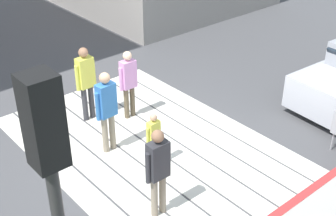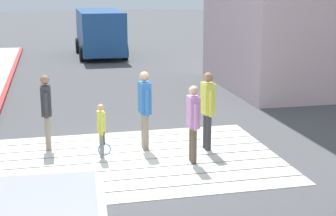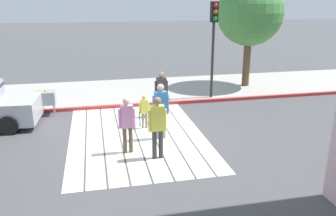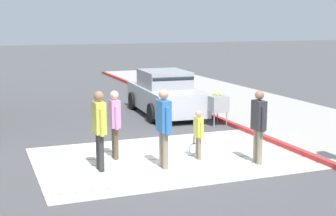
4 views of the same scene
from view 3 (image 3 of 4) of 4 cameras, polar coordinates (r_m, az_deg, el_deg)
name	(u,v)px [view 3 (image 3 of 4)]	position (r m, az deg, el deg)	size (l,w,h in m)	color
ground_plane	(137,136)	(11.51, -5.21, -4.61)	(120.00, 120.00, 0.00)	#4C4C4F
crosswalk_stripes	(137,136)	(11.51, -5.21, -4.58)	(6.40, 4.35, 0.01)	silver
sidewalk_west	(122,92)	(16.79, -7.65, 2.69)	(4.80, 40.00, 0.12)	#ADA8A0
curb_painted	(127,106)	(14.54, -6.85, 0.39)	(0.16, 40.00, 0.13)	#BC3333
traffic_light_corner	(214,31)	(15.10, 7.57, 12.52)	(0.39, 0.28, 4.24)	#2D2D2D
street_tree	(250,14)	(17.48, 13.40, 14.83)	(3.20, 3.20, 5.32)	brown
tennis_ball_cart	(45,98)	(14.11, -19.76, 1.59)	(0.56, 0.80, 1.02)	#99999E
pedestrian_adult_lead	(127,121)	(9.97, -6.79, -2.18)	(0.22, 0.50, 1.69)	brown
pedestrian_adult_trailing	(157,123)	(9.53, -1.76, -2.56)	(0.25, 0.53, 1.81)	#333338
pedestrian_adult_side	(161,107)	(10.88, -1.21, 0.09)	(0.26, 0.53, 1.83)	gray
pedestrian_teen_behind	(161,91)	(13.05, -1.11, 2.87)	(0.23, 0.51, 1.75)	gray
pedestrian_child_with_racket	(144,110)	(11.92, -3.99, -0.33)	(0.28, 0.38, 1.21)	gray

